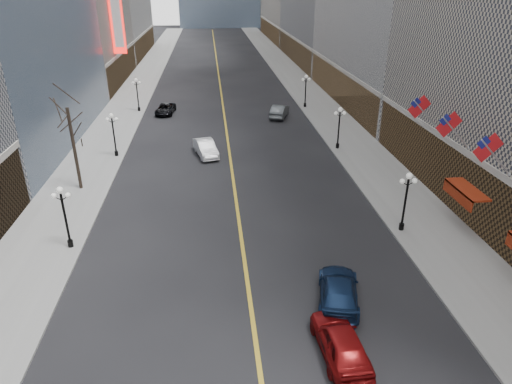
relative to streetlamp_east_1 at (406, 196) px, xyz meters
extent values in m
cube|color=gray|center=(2.20, 40.00, -2.83)|extent=(6.00, 230.00, 0.15)
cube|color=gray|center=(-25.80, 40.00, -2.83)|extent=(6.00, 230.00, 0.15)
cube|color=gold|center=(-11.80, 50.00, -2.89)|extent=(0.25, 200.00, 0.02)
cube|color=#45372E|center=(6.60, -1.00, -0.30)|extent=(2.80, 41.00, 5.00)
cube|color=#45372E|center=(6.60, 38.00, -0.30)|extent=(2.80, 35.00, 5.00)
cube|color=#45372E|center=(6.60, 76.00, -0.30)|extent=(2.80, 39.00, 5.00)
cube|color=#45372E|center=(6.60, 119.00, -0.30)|extent=(2.80, 45.00, 5.00)
cube|color=#45372E|center=(-30.20, 57.00, -0.30)|extent=(2.80, 29.00, 5.00)
cube|color=#45372E|center=(-30.20, 91.00, -0.30)|extent=(2.80, 37.00, 5.00)
cylinder|color=black|center=(0.00, 0.00, -2.50)|extent=(0.36, 0.36, 0.50)
cylinder|color=black|center=(0.00, 0.00, -0.75)|extent=(0.16, 0.16, 4.00)
sphere|color=white|center=(0.00, 0.00, 1.55)|extent=(0.44, 0.44, 0.44)
sphere|color=white|center=(-0.45, 0.00, 1.15)|extent=(0.36, 0.36, 0.36)
sphere|color=white|center=(0.45, 0.00, 1.15)|extent=(0.36, 0.36, 0.36)
cylinder|color=black|center=(0.00, 18.00, -2.50)|extent=(0.36, 0.36, 0.50)
cylinder|color=black|center=(0.00, 18.00, -0.75)|extent=(0.16, 0.16, 4.00)
sphere|color=white|center=(0.00, 18.00, 1.55)|extent=(0.44, 0.44, 0.44)
sphere|color=white|center=(-0.45, 18.00, 1.15)|extent=(0.36, 0.36, 0.36)
sphere|color=white|center=(0.45, 18.00, 1.15)|extent=(0.36, 0.36, 0.36)
cylinder|color=black|center=(0.00, 36.00, -2.50)|extent=(0.36, 0.36, 0.50)
cylinder|color=black|center=(0.00, 36.00, -0.75)|extent=(0.16, 0.16, 4.00)
sphere|color=white|center=(0.00, 36.00, 1.55)|extent=(0.44, 0.44, 0.44)
sphere|color=white|center=(-0.45, 36.00, 1.15)|extent=(0.36, 0.36, 0.36)
sphere|color=white|center=(0.45, 36.00, 1.15)|extent=(0.36, 0.36, 0.36)
cylinder|color=black|center=(-23.60, 0.00, -2.50)|extent=(0.36, 0.36, 0.50)
cylinder|color=black|center=(-23.60, 0.00, -0.75)|extent=(0.16, 0.16, 4.00)
sphere|color=white|center=(-23.60, 0.00, 1.55)|extent=(0.44, 0.44, 0.44)
sphere|color=white|center=(-24.05, 0.00, 1.15)|extent=(0.36, 0.36, 0.36)
sphere|color=white|center=(-23.15, 0.00, 1.15)|extent=(0.36, 0.36, 0.36)
cylinder|color=black|center=(-23.60, 18.00, -2.50)|extent=(0.36, 0.36, 0.50)
cylinder|color=black|center=(-23.60, 18.00, -0.75)|extent=(0.16, 0.16, 4.00)
sphere|color=white|center=(-23.60, 18.00, 1.55)|extent=(0.44, 0.44, 0.44)
sphere|color=white|center=(-24.05, 18.00, 1.15)|extent=(0.36, 0.36, 0.36)
sphere|color=white|center=(-23.15, 18.00, 1.15)|extent=(0.36, 0.36, 0.36)
cylinder|color=black|center=(-23.60, 36.00, -2.50)|extent=(0.36, 0.36, 0.50)
cylinder|color=black|center=(-23.60, 36.00, -0.75)|extent=(0.16, 0.16, 4.00)
sphere|color=white|center=(-23.60, 36.00, 1.55)|extent=(0.44, 0.44, 0.44)
sphere|color=white|center=(-24.05, 36.00, 1.15)|extent=(0.36, 0.36, 0.36)
sphere|color=white|center=(-23.15, 36.00, 1.15)|extent=(0.36, 0.36, 0.36)
cylinder|color=#B2B2B7|center=(4.00, -3.00, 3.90)|extent=(2.49, 0.12, 2.49)
cube|color=red|center=(3.35, -3.00, 4.55)|extent=(1.94, 0.04, 1.94)
cube|color=navy|center=(3.00, -3.00, 4.90)|extent=(0.88, 0.06, 0.88)
cylinder|color=#B2B2B7|center=(4.00, 2.00, 3.90)|extent=(2.49, 0.12, 2.49)
cube|color=red|center=(3.35, 2.00, 4.55)|extent=(1.94, 0.04, 1.94)
cube|color=navy|center=(3.00, 2.00, 4.90)|extent=(0.88, 0.06, 0.88)
cylinder|color=#B2B2B7|center=(4.00, 7.00, 3.90)|extent=(2.49, 0.12, 2.49)
cube|color=red|center=(3.35, 7.00, 4.55)|extent=(1.94, 0.04, 1.94)
cube|color=navy|center=(3.00, 7.00, 4.90)|extent=(0.88, 0.06, 0.88)
cube|color=maroon|center=(4.50, 0.00, 0.30)|extent=(1.40, 4.00, 0.15)
cube|color=maroon|center=(3.85, 0.00, -0.10)|extent=(0.10, 4.00, 0.90)
cube|color=red|center=(-27.70, 50.00, 9.10)|extent=(2.00, 0.50, 12.00)
cube|color=white|center=(-27.65, 50.00, 9.10)|extent=(1.40, 0.55, 10.00)
cylinder|color=#2D231C|center=(-25.30, 10.00, 0.85)|extent=(0.28, 0.28, 7.20)
imported|color=white|center=(-14.30, 17.53, -2.08)|extent=(2.84, 5.24, 1.64)
imported|color=black|center=(-19.81, 34.56, -2.22)|extent=(2.80, 5.14, 1.37)
imported|color=#13274A|center=(-6.79, -7.51, -2.10)|extent=(3.47, 5.86, 1.59)
imported|color=maroon|center=(-7.77, -11.50, -2.05)|extent=(2.31, 5.12, 1.71)
imported|color=#4B5052|center=(-4.45, 31.28, -2.06)|extent=(3.37, 5.41, 1.68)
camera|label=1|loc=(-13.58, -28.05, 13.98)|focal=32.00mm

